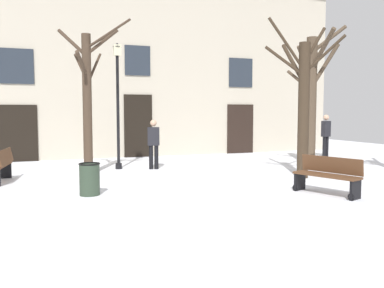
# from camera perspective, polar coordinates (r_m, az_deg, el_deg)

# --- Properties ---
(ground_plane) EXTENTS (30.15, 30.15, 0.00)m
(ground_plane) POSITION_cam_1_polar(r_m,az_deg,el_deg) (10.64, 2.96, -6.03)
(ground_plane) COLOR white
(building_facade) EXTENTS (18.85, 0.60, 7.98)m
(building_facade) POSITION_cam_1_polar(r_m,az_deg,el_deg) (18.18, -7.26, 11.06)
(building_facade) COLOR #BCB29E
(building_facade) RESTS_ON ground
(tree_left_of_center) EXTENTS (1.82, 2.24, 4.65)m
(tree_left_of_center) POSITION_cam_1_polar(r_m,az_deg,el_deg) (12.57, 14.95, 5.53)
(tree_left_of_center) COLOR #382B1E
(tree_left_of_center) RESTS_ON ground
(tree_right_of_center) EXTENTS (2.09, 2.26, 5.07)m
(tree_right_of_center) POSITION_cam_1_polar(r_m,az_deg,el_deg) (15.70, 16.17, 6.71)
(tree_right_of_center) COLOR #4C3D2D
(tree_right_of_center) RESTS_ON ground
(tree_center) EXTENTS (1.99, 1.88, 4.63)m
(tree_center) POSITION_cam_1_polar(r_m,az_deg,el_deg) (13.13, -14.14, 6.45)
(tree_center) COLOR #423326
(tree_center) RESTS_ON ground
(streetlamp) EXTENTS (0.30, 0.30, 4.22)m
(streetlamp) POSITION_cam_1_polar(r_m,az_deg,el_deg) (14.20, -10.16, 6.91)
(streetlamp) COLOR black
(streetlamp) RESTS_ON ground
(litter_bin) EXTENTS (0.49, 0.49, 0.75)m
(litter_bin) POSITION_cam_1_polar(r_m,az_deg,el_deg) (9.95, -13.87, -4.68)
(litter_bin) COLOR #2D3D2D
(litter_bin) RESTS_ON ground
(bench_near_center_tree) EXTENTS (0.66, 1.59, 0.91)m
(bench_near_center_tree) POSITION_cam_1_polar(r_m,az_deg,el_deg) (12.56, -24.75, -2.64)
(bench_near_center_tree) COLOR #51331E
(bench_near_center_tree) RESTS_ON ground
(bench_near_lamp) EXTENTS (0.97, 1.65, 0.88)m
(bench_near_lamp) POSITION_cam_1_polar(r_m,az_deg,el_deg) (10.25, 18.10, -4.08)
(bench_near_lamp) COLOR #51331E
(bench_near_lamp) RESTS_ON ground
(person_near_bench) EXTENTS (0.43, 0.34, 1.67)m
(person_near_bench) POSITION_cam_1_polar(r_m,az_deg,el_deg) (14.03, -5.29, 0.30)
(person_near_bench) COLOR black
(person_near_bench) RESTS_ON ground
(person_by_shop_door) EXTENTS (0.42, 0.31, 1.81)m
(person_by_shop_door) POSITION_cam_1_polar(r_m,az_deg,el_deg) (18.69, 17.89, 1.42)
(person_by_shop_door) COLOR black
(person_by_shop_door) RESTS_ON ground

